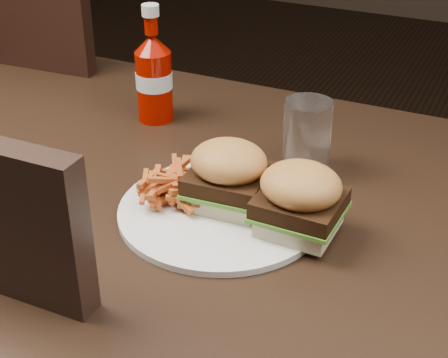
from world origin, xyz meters
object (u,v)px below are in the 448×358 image
at_px(tumbler, 307,137).
at_px(dining_table, 183,199).
at_px(chair_far, 74,153).
at_px(plate, 221,211).
at_px(ketchup_bottle, 154,86).

bearing_deg(tumbler, dining_table, -139.23).
xyz_separation_m(chair_far, plate, (0.68, -0.54, 0.33)).
relative_size(plate, tumbler, 2.47).
bearing_deg(tumbler, plate, -110.41).
distance_m(plate, tumbler, 0.18).
distance_m(chair_far, ketchup_bottle, 0.67).
relative_size(dining_table, tumbler, 10.68).
bearing_deg(dining_table, ketchup_bottle, 129.30).
bearing_deg(plate, ketchup_bottle, 135.75).
height_order(ketchup_bottle, tumbler, ketchup_bottle).
distance_m(dining_table, chair_far, 0.83).
relative_size(chair_far, ketchup_bottle, 3.77).
bearing_deg(chair_far, ketchup_bottle, 141.39).
bearing_deg(dining_table, tumbler, 40.77).
bearing_deg(dining_table, plate, -27.22).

